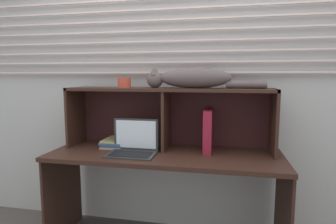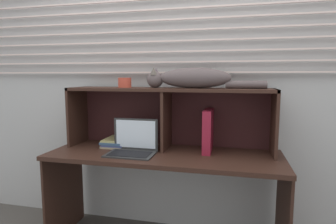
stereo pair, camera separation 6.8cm
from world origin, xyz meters
TOP-DOWN VIEW (x-y plane):
  - back_panel_with_blinds at (0.00, 0.55)m, footprint 4.40×0.08m
  - desk at (0.00, 0.22)m, footprint 1.64×0.57m
  - hutch_shelf_unit at (-0.00, 0.39)m, footprint 1.51×0.30m
  - cat at (0.17, 0.35)m, footprint 0.85×0.16m
  - laptop at (-0.21, 0.17)m, footprint 0.33×0.23m
  - binder_upright at (0.30, 0.35)m, footprint 0.06×0.27m
  - book_stack at (-0.41, 0.35)m, footprint 0.18×0.24m
  - small_basket at (-0.34, 0.35)m, footprint 0.10×0.10m

SIDE VIEW (x-z plane):
  - desk at x=0.00m, z-range 0.23..0.93m
  - book_stack at x=-0.41m, z-range 0.70..0.76m
  - laptop at x=-0.21m, z-range 0.64..0.87m
  - binder_upright at x=0.30m, z-range 0.70..1.01m
  - hutch_shelf_unit at x=0.00m, z-range 0.79..1.25m
  - small_basket at x=-0.34m, z-range 1.16..1.23m
  - cat at x=0.17m, z-range 1.15..1.30m
  - back_panel_with_blinds at x=0.00m, z-range 0.01..2.51m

